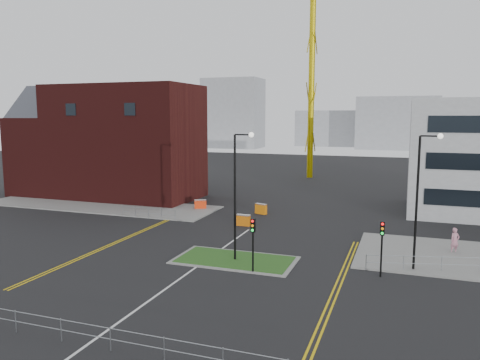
# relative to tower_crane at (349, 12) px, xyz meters

# --- Properties ---
(ground) EXTENTS (200.00, 200.00, 0.00)m
(ground) POSITION_rel_tower_crane_xyz_m (-3.60, -56.33, -26.67)
(ground) COLOR black
(ground) RESTS_ON ground
(pavement_left) EXTENTS (28.00, 8.00, 0.12)m
(pavement_left) POSITION_rel_tower_crane_xyz_m (-23.60, -34.33, -26.61)
(pavement_left) COLOR slate
(pavement_left) RESTS_ON ground
(island_kerb) EXTENTS (8.60, 4.60, 0.08)m
(island_kerb) POSITION_rel_tower_crane_xyz_m (-1.60, -48.33, -26.63)
(island_kerb) COLOR slate
(island_kerb) RESTS_ON ground
(grass_island) EXTENTS (8.00, 4.00, 0.12)m
(grass_island) POSITION_rel_tower_crane_xyz_m (-1.60, -48.33, -26.61)
(grass_island) COLOR #24511B
(grass_island) RESTS_ON ground
(brick_building) EXTENTS (24.20, 10.07, 14.24)m
(brick_building) POSITION_rel_tower_crane_xyz_m (-26.57, -28.33, -19.82)
(brick_building) COLOR #3F100F
(brick_building) RESTS_ON ground
(tower_crane) EXTENTS (51.80, 13.19, 38.68)m
(tower_crane) POSITION_rel_tower_crane_xyz_m (0.00, 0.00, 0.00)
(tower_crane) COLOR #C0A70B
(tower_crane) RESTS_ON ground
(streetlamp_island) EXTENTS (1.46, 0.36, 9.18)m
(streetlamp_island) POSITION_rel_tower_crane_xyz_m (-1.38, -48.33, -21.26)
(streetlamp_island) COLOR black
(streetlamp_island) RESTS_ON ground
(streetlamp_right_near) EXTENTS (1.46, 0.36, 9.18)m
(streetlamp_right_near) POSITION_rel_tower_crane_xyz_m (10.62, -46.33, -21.26)
(streetlamp_right_near) COLOR black
(streetlamp_right_near) RESTS_ON ground
(traffic_light_island) EXTENTS (0.28, 0.33, 3.65)m
(traffic_light_island) POSITION_rel_tower_crane_xyz_m (0.40, -50.35, -24.10)
(traffic_light_island) COLOR black
(traffic_light_island) RESTS_ON ground
(traffic_light_right) EXTENTS (0.28, 0.33, 3.65)m
(traffic_light_right) POSITION_rel_tower_crane_xyz_m (8.40, -48.35, -24.10)
(traffic_light_right) COLOR black
(traffic_light_right) RESTS_ON ground
(railing_front) EXTENTS (24.05, 0.05, 1.10)m
(railing_front) POSITION_rel_tower_crane_xyz_m (-3.60, -62.33, -25.89)
(railing_front) COLOR gray
(railing_front) RESTS_ON ground
(railing_left) EXTENTS (6.05, 0.05, 1.10)m
(railing_left) POSITION_rel_tower_crane_xyz_m (-14.60, -38.33, -25.93)
(railing_left) COLOR gray
(railing_left) RESTS_ON ground
(centre_line) EXTENTS (0.15, 30.00, 0.01)m
(centre_line) POSITION_rel_tower_crane_xyz_m (-3.60, -54.33, -26.67)
(centre_line) COLOR silver
(centre_line) RESTS_ON ground
(yellow_left_a) EXTENTS (0.12, 24.00, 0.01)m
(yellow_left_a) POSITION_rel_tower_crane_xyz_m (-12.60, -46.33, -26.67)
(yellow_left_a) COLOR gold
(yellow_left_a) RESTS_ON ground
(yellow_left_b) EXTENTS (0.12, 24.00, 0.01)m
(yellow_left_b) POSITION_rel_tower_crane_xyz_m (-12.30, -46.33, -26.67)
(yellow_left_b) COLOR gold
(yellow_left_b) RESTS_ON ground
(yellow_right_a) EXTENTS (0.12, 20.00, 0.01)m
(yellow_right_a) POSITION_rel_tower_crane_xyz_m (5.90, -50.33, -26.67)
(yellow_right_a) COLOR gold
(yellow_right_a) RESTS_ON ground
(yellow_right_b) EXTENTS (0.12, 20.00, 0.01)m
(yellow_right_b) POSITION_rel_tower_crane_xyz_m (6.20, -50.33, -26.67)
(yellow_right_b) COLOR gold
(yellow_right_b) RESTS_ON ground
(skyline_a) EXTENTS (18.00, 12.00, 22.00)m
(skyline_a) POSITION_rel_tower_crane_xyz_m (-43.60, 63.67, -15.67)
(skyline_a) COLOR gray
(skyline_a) RESTS_ON ground
(skyline_b) EXTENTS (24.00, 12.00, 16.00)m
(skyline_b) POSITION_rel_tower_crane_xyz_m (6.40, 73.67, -18.67)
(skyline_b) COLOR gray
(skyline_b) RESTS_ON ground
(skyline_d) EXTENTS (30.00, 12.00, 12.00)m
(skyline_d) POSITION_rel_tower_crane_xyz_m (-11.60, 83.67, -20.67)
(skyline_d) COLOR gray
(skyline_d) RESTS_ON ground
(pedestrian) EXTENTS (0.86, 0.79, 1.98)m
(pedestrian) POSITION_rel_tower_crane_xyz_m (13.33, -41.17, -25.68)
(pedestrian) COLOR #C78195
(pedestrian) RESTS_ON ground
(barrier_left) EXTENTS (1.36, 0.93, 1.09)m
(barrier_left) POSITION_rel_tower_crane_xyz_m (-11.60, -32.33, -26.08)
(barrier_left) COLOR red
(barrier_left) RESTS_ON ground
(barrier_mid) EXTENTS (1.28, 0.44, 1.08)m
(barrier_mid) POSITION_rel_tower_crane_xyz_m (-4.57, -38.00, -26.09)
(barrier_mid) COLOR #D9640C
(barrier_mid) RESTS_ON ground
(barrier_right) EXTENTS (1.37, 0.86, 1.09)m
(barrier_right) POSITION_rel_tower_crane_xyz_m (-4.60, -32.33, -26.08)
(barrier_right) COLOR orange
(barrier_right) RESTS_ON ground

